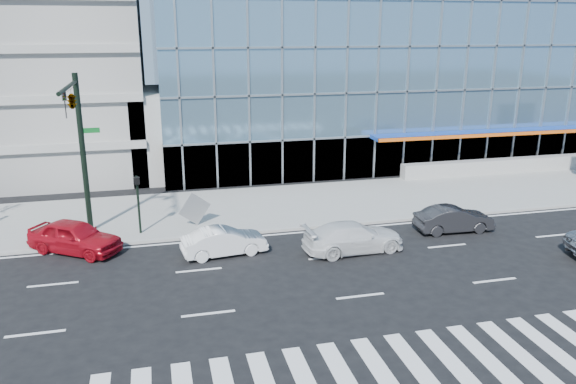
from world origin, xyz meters
The scene contains 11 objects.
ground centered at (0.00, 0.00, 0.00)m, with size 160.00×160.00×0.00m, color black.
sidewalk centered at (0.00, 8.00, 0.07)m, with size 120.00×8.00×0.15m, color gray.
theatre_building centered at (14.00, 26.00, 7.50)m, with size 42.00×26.00×15.00m, color #658EA9.
ramp_block centered at (-6.00, 18.00, 3.00)m, with size 6.00×8.00×6.00m, color gray.
traffic_signal centered at (-11.00, 4.57, 6.16)m, with size 1.14×5.74×8.00m.
ped_signal_post centered at (-8.50, 4.94, 2.14)m, with size 0.30×0.33×3.00m.
white_suv centered at (1.33, 0.50, 0.71)m, with size 1.98×4.87×1.41m, color white.
white_sedan centered at (-4.67, 1.52, 0.65)m, with size 1.38×3.95×1.30m, color white.
dark_sedan centered at (7.33, 1.80, 0.66)m, with size 1.41×4.03×1.33m, color black.
red_sedan centered at (-11.45, 3.49, 0.77)m, with size 1.82×4.53×1.54m, color #A90D1A.
tilted_panel centered at (-5.69, 5.51, 1.06)m, with size 1.30×0.06×1.30m, color gray.
Camera 1 is at (-7.56, -22.89, 10.23)m, focal length 35.00 mm.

